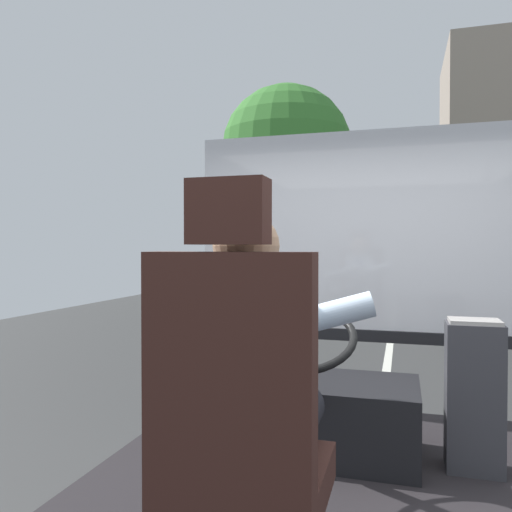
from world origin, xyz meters
The scene contains 7 objects.
ground centered at (0.00, 8.80, -0.02)m, with size 18.00×44.00×0.06m.
driver_seat centered at (-0.25, -0.56, 1.17)m, with size 0.48×0.48×1.32m.
bus_driver centered at (-0.25, -0.44, 1.35)m, with size 0.76×0.53×0.78m.
steering_console centered at (-0.25, 0.75, 0.83)m, with size 1.10×0.99×0.84m.
fare_box centered at (0.56, 0.76, 0.99)m, with size 0.27×0.20×0.77m.
windshield_panel centered at (0.00, 1.62, 1.65)m, with size 2.50×0.08×1.48m.
street_tree centered at (-2.88, 11.49, 4.38)m, with size 3.55×3.55×6.17m.
Camera 1 is at (0.21, -1.95, 1.74)m, focal length 34.98 mm.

